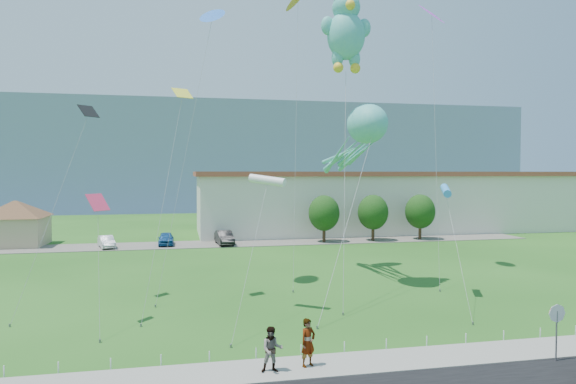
{
  "coord_description": "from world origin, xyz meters",
  "views": [
    {
      "loc": [
        -6.1,
        -23.01,
        8.09
      ],
      "look_at": [
        0.34,
        8.0,
        6.88
      ],
      "focal_mm": 32.0,
      "sensor_mm": 36.0,
      "label": 1
    }
  ],
  "objects_px": {
    "warehouse": "(414,201)",
    "pavilion": "(16,219)",
    "octopus_kite": "(360,137)",
    "parked_car_black": "(224,238)",
    "parked_car_silver": "(107,242)",
    "parked_car_blue": "(166,239)",
    "pedestrian_left": "(308,342)",
    "stop_sign": "(557,319)",
    "teddy_bear_kite": "(346,30)",
    "pedestrian_right": "(272,349)"
  },
  "relations": [
    {
      "from": "warehouse",
      "to": "pavilion",
      "type": "bearing_deg",
      "value": -173.16
    },
    {
      "from": "octopus_kite",
      "to": "parked_car_black",
      "type": "bearing_deg",
      "value": 110.97
    },
    {
      "from": "parked_car_silver",
      "to": "parked_car_blue",
      "type": "relative_size",
      "value": 0.94
    },
    {
      "from": "parked_car_blue",
      "to": "octopus_kite",
      "type": "xyz_separation_m",
      "value": [
        14.58,
        -22.27,
        9.91
      ]
    },
    {
      "from": "warehouse",
      "to": "parked_car_silver",
      "type": "xyz_separation_m",
      "value": [
        -40.0,
        -9.79,
        -3.43
      ]
    },
    {
      "from": "parked_car_silver",
      "to": "pedestrian_left",
      "type": "bearing_deg",
      "value": -86.84
    },
    {
      "from": "parked_car_black",
      "to": "octopus_kite",
      "type": "distance_m",
      "value": 24.97
    },
    {
      "from": "pavilion",
      "to": "parked_car_silver",
      "type": "height_order",
      "value": "pavilion"
    },
    {
      "from": "parked_car_silver",
      "to": "octopus_kite",
      "type": "xyz_separation_m",
      "value": [
        20.74,
        -21.44,
        9.97
      ]
    },
    {
      "from": "pavilion",
      "to": "stop_sign",
      "type": "height_order",
      "value": "pavilion"
    },
    {
      "from": "pavilion",
      "to": "warehouse",
      "type": "relative_size",
      "value": 0.15
    },
    {
      "from": "teddy_bear_kite",
      "to": "pedestrian_right",
      "type": "bearing_deg",
      "value": -118.18
    },
    {
      "from": "parked_car_silver",
      "to": "octopus_kite",
      "type": "distance_m",
      "value": 31.45
    },
    {
      "from": "parked_car_silver",
      "to": "octopus_kite",
      "type": "height_order",
      "value": "octopus_kite"
    },
    {
      "from": "pavilion",
      "to": "parked_car_blue",
      "type": "relative_size",
      "value": 2.24
    },
    {
      "from": "pedestrian_left",
      "to": "parked_car_blue",
      "type": "distance_m",
      "value": 38.41
    },
    {
      "from": "stop_sign",
      "to": "teddy_bear_kite",
      "type": "relative_size",
      "value": 0.12
    },
    {
      "from": "parked_car_black",
      "to": "teddy_bear_kite",
      "type": "height_order",
      "value": "teddy_bear_kite"
    },
    {
      "from": "pedestrian_left",
      "to": "teddy_bear_kite",
      "type": "distance_m",
      "value": 23.06
    },
    {
      "from": "pedestrian_right",
      "to": "warehouse",
      "type": "bearing_deg",
      "value": 63.15
    },
    {
      "from": "octopus_kite",
      "to": "parked_car_silver",
      "type": "bearing_deg",
      "value": 134.04
    },
    {
      "from": "warehouse",
      "to": "parked_car_black",
      "type": "bearing_deg",
      "value": -160.38
    },
    {
      "from": "parked_car_black",
      "to": "octopus_kite",
      "type": "relative_size",
      "value": 0.28
    },
    {
      "from": "parked_car_blue",
      "to": "parked_car_black",
      "type": "bearing_deg",
      "value": -8.12
    },
    {
      "from": "pedestrian_left",
      "to": "warehouse",
      "type": "bearing_deg",
      "value": 32.84
    },
    {
      "from": "pedestrian_left",
      "to": "parked_car_blue",
      "type": "height_order",
      "value": "pedestrian_left"
    },
    {
      "from": "octopus_kite",
      "to": "teddy_bear_kite",
      "type": "distance_m",
      "value": 7.64
    },
    {
      "from": "teddy_bear_kite",
      "to": "stop_sign",
      "type": "bearing_deg",
      "value": -74.81
    },
    {
      "from": "teddy_bear_kite",
      "to": "parked_car_black",
      "type": "bearing_deg",
      "value": 106.48
    },
    {
      "from": "warehouse",
      "to": "parked_car_blue",
      "type": "distance_m",
      "value": 35.17
    },
    {
      "from": "pedestrian_left",
      "to": "octopus_kite",
      "type": "distance_m",
      "value": 19.84
    },
    {
      "from": "pavilion",
      "to": "teddy_bear_kite",
      "type": "height_order",
      "value": "teddy_bear_kite"
    },
    {
      "from": "pedestrian_left",
      "to": "pedestrian_right",
      "type": "bearing_deg",
      "value": 164.14
    },
    {
      "from": "stop_sign",
      "to": "octopus_kite",
      "type": "xyz_separation_m",
      "value": [
        -2.77,
        16.98,
        8.8
      ]
    },
    {
      "from": "stop_sign",
      "to": "pavilion",
      "type": "bearing_deg",
      "value": 128.44
    },
    {
      "from": "stop_sign",
      "to": "pedestrian_right",
      "type": "xyz_separation_m",
      "value": [
        -12.11,
        1.14,
        -0.86
      ]
    },
    {
      "from": "pedestrian_right",
      "to": "teddy_bear_kite",
      "type": "bearing_deg",
      "value": 66.26
    },
    {
      "from": "stop_sign",
      "to": "pedestrian_left",
      "type": "distance_m",
      "value": 10.68
    },
    {
      "from": "parked_car_black",
      "to": "pavilion",
      "type": "bearing_deg",
      "value": 165.31
    },
    {
      "from": "octopus_kite",
      "to": "warehouse",
      "type": "bearing_deg",
      "value": 58.33
    },
    {
      "from": "pedestrian_right",
      "to": "teddy_bear_kite",
      "type": "relative_size",
      "value": 0.09
    },
    {
      "from": "parked_car_blue",
      "to": "parked_car_black",
      "type": "relative_size",
      "value": 0.88
    },
    {
      "from": "pedestrian_left",
      "to": "parked_car_black",
      "type": "height_order",
      "value": "pedestrian_left"
    },
    {
      "from": "parked_car_silver",
      "to": "parked_car_blue",
      "type": "xyz_separation_m",
      "value": [
        6.16,
        0.83,
        0.06
      ]
    },
    {
      "from": "pedestrian_left",
      "to": "stop_sign",
      "type": "bearing_deg",
      "value": -34.92
    },
    {
      "from": "pavilion",
      "to": "stop_sign",
      "type": "relative_size",
      "value": 3.68
    },
    {
      "from": "pavilion",
      "to": "parked_car_blue",
      "type": "xyz_separation_m",
      "value": [
        16.16,
        -2.96,
        -2.26
      ]
    },
    {
      "from": "stop_sign",
      "to": "teddy_bear_kite",
      "type": "xyz_separation_m",
      "value": [
        -4.28,
        15.75,
        16.19
      ]
    },
    {
      "from": "pavilion",
      "to": "octopus_kite",
      "type": "relative_size",
      "value": 0.56
    },
    {
      "from": "pedestrian_right",
      "to": "parked_car_black",
      "type": "relative_size",
      "value": 0.39
    }
  ]
}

